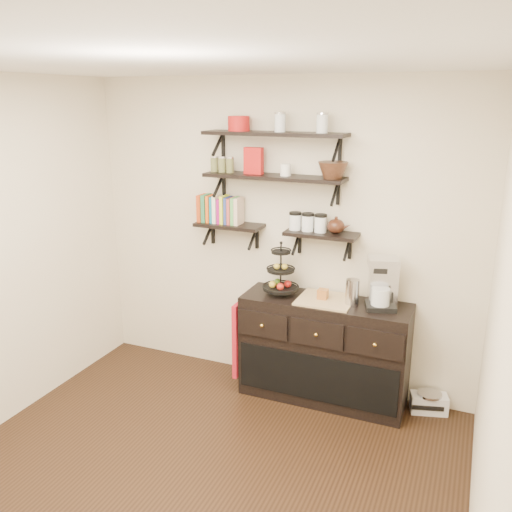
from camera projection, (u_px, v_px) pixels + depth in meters
The scene contains 22 objects.
floor at pixel (184, 493), 3.58m from camera, with size 3.50×3.50×0.00m, color black.
ceiling at pixel (164, 61), 2.82m from camera, with size 3.50×3.50×0.02m, color white.
back_wall at pixel (279, 236), 4.75m from camera, with size 3.50×0.02×2.70m, color beige.
right_wall at pixel (496, 355), 2.55m from camera, with size 0.02×3.50×2.70m, color beige.
shelf_top at pixel (274, 134), 4.39m from camera, with size 1.20×0.27×0.23m.
shelf_mid at pixel (274, 177), 4.49m from camera, with size 1.20×0.27×0.23m.
shelf_low_left at pixel (230, 226), 4.78m from camera, with size 0.60×0.25×0.23m.
shelf_low_right at pixel (321, 235), 4.47m from camera, with size 0.60×0.25×0.23m.
cookbooks at pixel (223, 210), 4.77m from camera, with size 0.40×0.15×0.26m.
glass_canisters at pixel (308, 223), 4.49m from camera, with size 0.32×0.10×0.13m.
sideboard at pixel (324, 350), 4.61m from camera, with size 1.40×0.50×0.92m.
fruit_stand at pixel (281, 277), 4.59m from camera, with size 0.30×0.30×0.45m.
candle at pixel (323, 294), 4.47m from camera, with size 0.08×0.08×0.08m, color #9E5A24.
coffee_maker at pixel (382, 284), 4.28m from camera, with size 0.28×0.28×0.42m.
thermal_carafe at pixel (352, 293), 4.35m from camera, with size 0.11×0.11×0.22m, color silver.
apron at pixel (241, 337), 4.78m from camera, with size 0.04×0.29×0.68m, color #A9121E.
radio at pixel (429, 402), 4.49m from camera, with size 0.32×0.24×0.18m.
recipe_box at pixel (254, 161), 4.51m from camera, with size 0.16×0.06×0.22m, color #A91413.
walnut_bowl at pixel (333, 170), 4.27m from camera, with size 0.24×0.24×0.13m, color black, non-canonical shape.
ramekins at pixel (286, 170), 4.43m from camera, with size 0.09×0.09×0.10m, color white.
teapot at pixel (336, 225), 4.40m from camera, with size 0.19×0.14×0.14m, color #34190F, non-canonical shape.
red_pot at pixel (239, 124), 4.48m from camera, with size 0.18×0.18×0.12m, color #A91413.
Camera 1 is at (1.60, -2.58, 2.52)m, focal length 38.00 mm.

